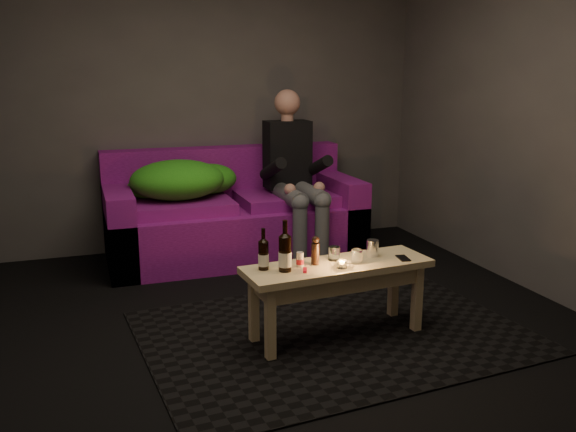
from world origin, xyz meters
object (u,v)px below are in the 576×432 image
Objects in this scene: beer_bottle_b at (285,252)px; steel_cup at (372,248)px; sofa at (233,218)px; person at (294,172)px; coffee_table at (338,277)px; beer_bottle_a at (263,254)px.

beer_bottle_b is 2.93× the size of steel_cup.
sofa reaches higher than beer_bottle_b.
steel_cup is (0.45, -1.85, 0.19)m from sofa.
person reaches higher than beer_bottle_b.
sofa is at bearing 160.95° from person.
coffee_table is 3.90× the size of beer_bottle_b.
steel_cup is at bearing 2.56° from beer_bottle_a.
beer_bottle_a is at bearing -177.44° from steel_cup.
steel_cup is at bearing -76.31° from sofa.
sofa is at bearing 95.40° from coffee_table.
coffee_table is at bearing -100.97° from person.
beer_bottle_b is 0.63m from steel_cup.
beer_bottle_a is 0.82× the size of beer_bottle_b.
beer_bottle_a is 2.39× the size of steel_cup.
person is 5.85× the size of beer_bottle_a.
coffee_table is (0.18, -1.92, 0.05)m from sofa.
sofa is at bearing 103.69° from steel_cup.
sofa is 1.50× the size of person.
person is 1.22× the size of coffee_table.
beer_bottle_a is at bearing 147.55° from beer_bottle_b.
sofa reaches higher than coffee_table.
person reaches higher than beer_bottle_a.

